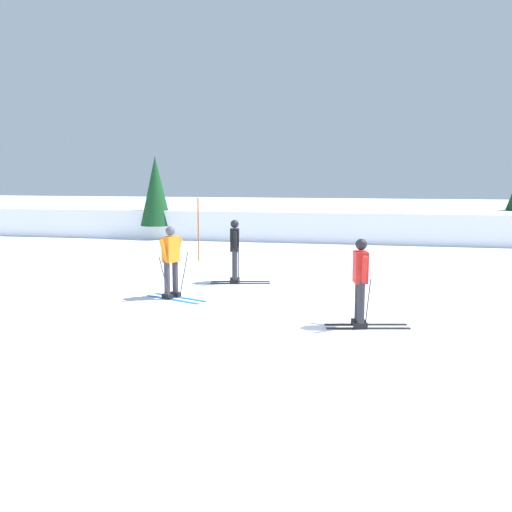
{
  "coord_description": "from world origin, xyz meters",
  "views": [
    {
      "loc": [
        2.31,
        -9.93,
        2.91
      ],
      "look_at": [
        -0.44,
        3.73,
        0.9
      ],
      "focal_mm": 39.79,
      "sensor_mm": 36.0,
      "label": 1
    }
  ],
  "objects_px": {
    "skier_black": "(235,249)",
    "conifer_far_left": "(156,191)",
    "skier_orange": "(171,260)",
    "trail_marker_pole": "(198,230)",
    "skier_red": "(361,280)"
  },
  "relations": [
    {
      "from": "skier_black",
      "to": "conifer_far_left",
      "type": "height_order",
      "value": "conifer_far_left"
    },
    {
      "from": "skier_black",
      "to": "conifer_far_left",
      "type": "xyz_separation_m",
      "value": [
        -5.94,
        9.51,
        1.25
      ]
    },
    {
      "from": "skier_orange",
      "to": "trail_marker_pole",
      "type": "height_order",
      "value": "trail_marker_pole"
    },
    {
      "from": "skier_black",
      "to": "trail_marker_pole",
      "type": "height_order",
      "value": "trail_marker_pole"
    },
    {
      "from": "skier_red",
      "to": "skier_orange",
      "type": "distance_m",
      "value": 4.74
    },
    {
      "from": "skier_black",
      "to": "skier_orange",
      "type": "height_order",
      "value": "same"
    },
    {
      "from": "skier_red",
      "to": "conifer_far_left",
      "type": "relative_size",
      "value": 0.46
    },
    {
      "from": "skier_red",
      "to": "trail_marker_pole",
      "type": "relative_size",
      "value": 0.8
    },
    {
      "from": "skier_orange",
      "to": "skier_red",
      "type": "bearing_deg",
      "value": -21.32
    },
    {
      "from": "skier_black",
      "to": "skier_orange",
      "type": "xyz_separation_m",
      "value": [
        -1.03,
        -2.16,
        -0.0
      ]
    },
    {
      "from": "skier_red",
      "to": "skier_black",
      "type": "xyz_separation_m",
      "value": [
        -3.39,
        3.89,
        0.0
      ]
    },
    {
      "from": "skier_red",
      "to": "skier_black",
      "type": "distance_m",
      "value": 5.16
    },
    {
      "from": "skier_black",
      "to": "conifer_far_left",
      "type": "distance_m",
      "value": 11.28
    },
    {
      "from": "skier_red",
      "to": "trail_marker_pole",
      "type": "height_order",
      "value": "trail_marker_pole"
    },
    {
      "from": "skier_orange",
      "to": "trail_marker_pole",
      "type": "relative_size",
      "value": 0.8
    }
  ]
}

